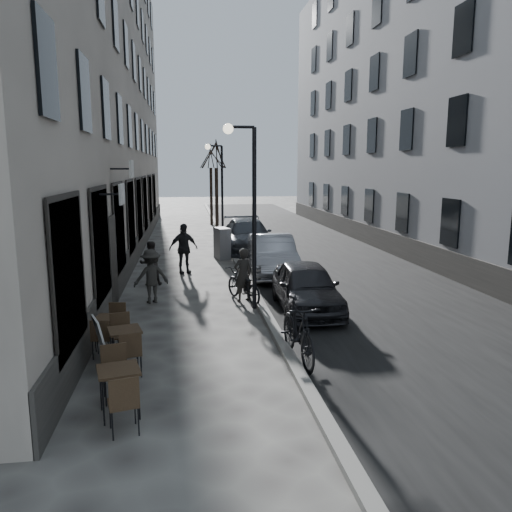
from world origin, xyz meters
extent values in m
plane|color=#3D3A37|center=(0.00, 0.00, 0.00)|extent=(120.00, 120.00, 0.00)
cube|color=black|center=(3.85, 16.00, 0.00)|extent=(7.30, 60.00, 0.00)
cube|color=slate|center=(0.20, 16.00, 0.06)|extent=(0.25, 60.00, 0.12)
cube|color=gray|center=(-6.00, 16.50, 8.00)|extent=(4.00, 35.00, 16.00)
cube|color=gray|center=(9.50, 16.50, 8.00)|extent=(4.00, 35.00, 16.00)
cylinder|color=black|center=(0.00, 6.00, 2.50)|extent=(0.12, 0.12, 5.00)
cylinder|color=black|center=(-0.35, 6.00, 5.00)|extent=(0.70, 0.08, 0.08)
sphere|color=#FFF2CC|center=(-0.70, 6.00, 4.95)|extent=(0.28, 0.28, 0.28)
cylinder|color=black|center=(0.00, 18.00, 2.50)|extent=(0.12, 0.12, 5.00)
cylinder|color=black|center=(-0.35, 18.00, 5.00)|extent=(0.70, 0.08, 0.08)
sphere|color=#FFF2CC|center=(-0.70, 18.00, 4.95)|extent=(0.28, 0.28, 0.28)
cylinder|color=black|center=(-0.10, 21.00, 1.95)|extent=(0.20, 0.20, 3.90)
cylinder|color=black|center=(-0.10, 27.00, 1.95)|extent=(0.20, 0.20, 3.90)
cube|color=#2F2215|center=(-2.99, 0.16, 0.77)|extent=(0.77, 0.77, 0.04)
cylinder|color=black|center=(-3.20, -0.16, 0.37)|extent=(0.02, 0.02, 0.75)
cylinder|color=black|center=(-2.67, -0.04, 0.37)|extent=(0.02, 0.02, 0.75)
cylinder|color=black|center=(-3.32, 0.36, 0.37)|extent=(0.02, 0.02, 0.75)
cylinder|color=black|center=(-2.79, 0.49, 0.37)|extent=(0.02, 0.02, 0.75)
cube|color=#2F2215|center=(-3.14, 2.26, 0.74)|extent=(0.75, 0.75, 0.04)
cylinder|color=black|center=(-3.32, 1.95, 0.36)|extent=(0.02, 0.02, 0.72)
cylinder|color=black|center=(-2.82, 2.08, 0.36)|extent=(0.02, 0.02, 0.72)
cylinder|color=black|center=(-3.45, 2.45, 0.36)|extent=(0.02, 0.02, 0.72)
cylinder|color=black|center=(-2.95, 2.58, 0.36)|extent=(0.02, 0.02, 0.72)
cube|color=#2F2215|center=(-3.59, 3.30, 0.70)|extent=(0.66, 0.66, 0.04)
cylinder|color=black|center=(-3.86, 3.08, 0.34)|extent=(0.02, 0.02, 0.68)
cylinder|color=black|center=(-3.38, 3.02, 0.34)|extent=(0.02, 0.02, 0.68)
cylinder|color=black|center=(-3.80, 3.57, 0.34)|extent=(0.02, 0.02, 0.68)
cylinder|color=black|center=(-3.31, 3.51, 0.34)|extent=(0.02, 0.02, 0.68)
cube|color=black|center=(-3.47, 2.04, 0.02)|extent=(0.50, 0.70, 0.04)
cube|color=white|center=(-3.55, 2.04, 0.56)|extent=(0.46, 0.68, 1.05)
cube|color=slate|center=(-0.34, 13.85, 0.68)|extent=(0.71, 1.00, 1.36)
imported|color=black|center=(-0.23, 6.81, 0.49)|extent=(1.33, 1.97, 0.98)
imported|color=black|center=(-0.23, 6.81, 0.80)|extent=(0.69, 0.58, 1.60)
imported|color=black|center=(-3.09, 9.28, 0.75)|extent=(0.83, 0.70, 1.50)
imported|color=#292724|center=(-2.92, 7.02, 0.80)|extent=(1.17, 0.89, 1.60)
imported|color=black|center=(-1.99, 11.06, 0.94)|extent=(1.20, 0.81, 1.89)
imported|color=black|center=(1.40, 5.57, 0.68)|extent=(1.76, 4.04, 1.35)
imported|color=#9D9FA6|center=(1.25, 10.29, 0.74)|extent=(1.81, 4.55, 1.47)
imported|color=#383C42|center=(1.00, 15.63, 0.75)|extent=(2.14, 5.21, 1.51)
imported|color=black|center=(0.35, 2.00, 0.65)|extent=(0.75, 2.20, 1.30)
camera|label=1|loc=(-1.87, -7.56, 3.95)|focal=35.00mm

